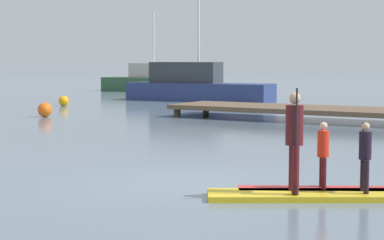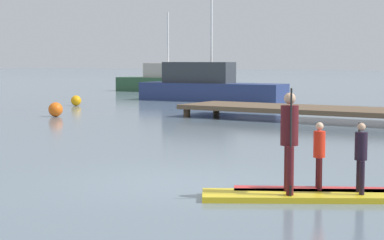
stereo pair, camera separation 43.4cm
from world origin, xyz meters
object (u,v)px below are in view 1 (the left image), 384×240
paddleboard_near (323,191)px  mooring_buoy_mid (64,101)px  fishing_boat_green_midground (196,87)px  mooring_buoy_far (45,110)px  paddleboard_far (313,195)px  paddler_child_front (365,153)px  paddler_adult (294,135)px  paddler_child_solo (323,151)px  motor_boat_small_navy (143,81)px

paddleboard_near → mooring_buoy_mid: 23.98m
fishing_boat_green_midground → mooring_buoy_far: fishing_boat_green_midground is taller
paddleboard_near → paddleboard_far: size_ratio=0.82×
paddler_child_front → mooring_buoy_far: paddler_child_front is taller
paddler_adult → fishing_boat_green_midground: size_ratio=0.21×
paddler_child_front → mooring_buoy_far: bearing=149.0°
fishing_boat_green_midground → mooring_buoy_mid: fishing_boat_green_midground is taller
paddler_child_solo → paddler_child_front: size_ratio=0.98×
paddleboard_far → motor_boat_small_navy: motor_boat_small_navy is taller
paddler_child_front → mooring_buoy_far: (-15.89, 9.53, -0.48)m
paddler_child_solo → motor_boat_small_navy: motor_boat_small_navy is taller
mooring_buoy_mid → paddler_child_front: bearing=-37.3°
paddleboard_near → paddler_adult: (-0.29, -0.62, 1.03)m
paddleboard_far → fishing_boat_green_midground: (-15.18, 22.26, 0.75)m
paddler_adult → fishing_boat_green_midground: (-14.90, 22.44, -0.27)m
paddler_child_solo → paddler_adult: (-0.29, -0.63, 0.32)m
paddleboard_near → mooring_buoy_far: 17.91m
paddleboard_far → paddler_adult: size_ratio=1.94×
paddler_adult → paddleboard_near: bearing=64.7°
mooring_buoy_far → paddleboard_near: bearing=-32.2°
paddleboard_near → paddler_adult: size_ratio=1.58×
paddler_adult → mooring_buoy_far: size_ratio=3.03×
paddleboard_near → paddler_adult: paddler_adult is taller
paddleboard_near → mooring_buoy_far: mooring_buoy_far is taller
paddleboard_near → motor_boat_small_navy: motor_boat_small_navy is taller
motor_boat_small_navy → mooring_buoy_far: bearing=-66.2°
paddleboard_far → mooring_buoy_mid: bearing=140.8°
fishing_boat_green_midground → mooring_buoy_far: 12.29m
paddleboard_near → paddler_child_front: paddler_child_front is taller
fishing_boat_green_midground → motor_boat_small_navy: fishing_boat_green_midground is taller
paddler_adult → paddler_child_front: size_ratio=1.49×
motor_boat_small_navy → paddler_child_front: bearing=-50.0°
paddler_child_front → paddleboard_far: bearing=-148.8°
paddleboard_far → motor_boat_small_navy: 38.25m
paddleboard_far → paddler_adult: paddler_adult is taller
motor_boat_small_navy → mooring_buoy_far: size_ratio=10.15×
paddleboard_near → paddleboard_far: same height
paddleboard_near → fishing_boat_green_midground: fishing_boat_green_midground is taller
paddleboard_near → paddler_child_front: bearing=0.2°
paddler_adult → paddler_child_front: 1.24m
paddler_child_solo → paddler_adult: 0.76m
paddler_child_front → fishing_boat_green_midground: size_ratio=0.14×
paddler_child_solo → fishing_boat_green_midground: (-15.18, 21.81, 0.05)m
paddleboard_far → fishing_boat_green_midground: size_ratio=0.41×
paddleboard_near → paddler_adult: bearing=-115.3°
paddler_child_solo → paddler_child_front: bearing=-0.4°
paddleboard_far → motor_boat_small_navy: size_ratio=0.58×
paddleboard_far → paddleboard_near: bearing=88.6°
paddler_adult → motor_boat_small_navy: 38.21m
mooring_buoy_mid → fishing_boat_green_midground: bearing=62.5°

